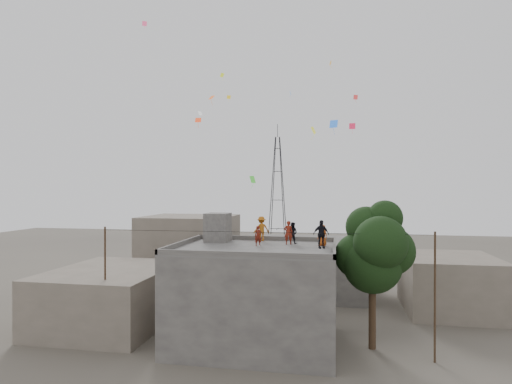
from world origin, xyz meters
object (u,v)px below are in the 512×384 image
at_px(transmission_tower, 278,194).
at_px(person_dark_adult, 321,234).
at_px(tree, 375,249).
at_px(person_red_adult, 288,233).
at_px(stair_head_box, 218,227).

relative_size(transmission_tower, person_dark_adult, 11.36).
bearing_deg(person_dark_adult, tree, -19.51).
bearing_deg(person_red_adult, person_dark_adult, 137.36).
distance_m(stair_head_box, person_dark_adult, 7.61).
xyz_separation_m(stair_head_box, person_red_adult, (5.08, -0.70, -0.21)).
relative_size(tree, transmission_tower, 0.45).
xyz_separation_m(transmission_tower, person_dark_adult, (8.09, -39.57, -2.09)).
xyz_separation_m(tree, person_dark_adult, (-3.28, -0.17, 0.88)).
bearing_deg(stair_head_box, person_red_adult, -7.84).
relative_size(stair_head_box, tree, 0.22).
bearing_deg(transmission_tower, tree, -73.91).
bearing_deg(tree, transmission_tower, 106.09).
xyz_separation_m(stair_head_box, person_dark_adult, (7.29, -2.17, -0.12)).
xyz_separation_m(tree, person_red_adult, (-5.49, 1.31, 0.79)).
bearing_deg(stair_head_box, transmission_tower, 91.23).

